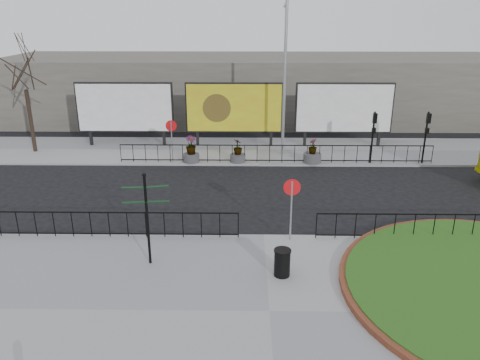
{
  "coord_description": "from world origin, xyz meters",
  "views": [
    {
      "loc": [
        -0.7,
        -16.61,
        8.42
      ],
      "look_at": [
        -0.97,
        2.15,
        1.63
      ],
      "focal_mm": 35.0,
      "sensor_mm": 36.0,
      "label": 1
    }
  ],
  "objects_px": {
    "planter_a": "(191,152)",
    "planter_b": "(238,154)",
    "lamp_post": "(285,77)",
    "litter_bin": "(282,262)",
    "fingerpost_sign": "(147,210)",
    "planter_c": "(312,155)",
    "billboard_mid": "(234,108)"
  },
  "relations": [
    {
      "from": "lamp_post",
      "to": "planter_b",
      "type": "height_order",
      "value": "lamp_post"
    },
    {
      "from": "planter_c",
      "to": "litter_bin",
      "type": "bearing_deg",
      "value": -101.93
    },
    {
      "from": "fingerpost_sign",
      "to": "litter_bin",
      "type": "height_order",
      "value": "fingerpost_sign"
    },
    {
      "from": "planter_b",
      "to": "planter_c",
      "type": "height_order",
      "value": "planter_c"
    },
    {
      "from": "lamp_post",
      "to": "fingerpost_sign",
      "type": "xyz_separation_m",
      "value": [
        -5.55,
        -13.25,
        -2.69
      ]
    },
    {
      "from": "fingerpost_sign",
      "to": "litter_bin",
      "type": "bearing_deg",
      "value": -13.04
    },
    {
      "from": "billboard_mid",
      "to": "litter_bin",
      "type": "xyz_separation_m",
      "value": [
        2.0,
        -15.98,
        -2.0
      ]
    },
    {
      "from": "planter_a",
      "to": "planter_b",
      "type": "bearing_deg",
      "value": 0.79
    },
    {
      "from": "fingerpost_sign",
      "to": "planter_c",
      "type": "relative_size",
      "value": 2.33
    },
    {
      "from": "fingerpost_sign",
      "to": "planter_b",
      "type": "distance_m",
      "value": 12.13
    },
    {
      "from": "planter_b",
      "to": "litter_bin",
      "type": "bearing_deg",
      "value": -82.22
    },
    {
      "from": "lamp_post",
      "to": "fingerpost_sign",
      "type": "height_order",
      "value": "lamp_post"
    },
    {
      "from": "litter_bin",
      "to": "planter_b",
      "type": "height_order",
      "value": "planter_b"
    },
    {
      "from": "fingerpost_sign",
      "to": "planter_b",
      "type": "xyz_separation_m",
      "value": [
        2.85,
        11.69,
        -1.51
      ]
    },
    {
      "from": "lamp_post",
      "to": "planter_c",
      "type": "xyz_separation_m",
      "value": [
        1.61,
        -1.6,
        -4.24
      ]
    },
    {
      "from": "fingerpost_sign",
      "to": "litter_bin",
      "type": "relative_size",
      "value": 3.51
    },
    {
      "from": "billboard_mid",
      "to": "planter_a",
      "type": "xyz_separation_m",
      "value": [
        -2.41,
        -3.57,
        -1.87
      ]
    },
    {
      "from": "planter_a",
      "to": "planter_c",
      "type": "relative_size",
      "value": 1.09
    },
    {
      "from": "lamp_post",
      "to": "litter_bin",
      "type": "distance_m",
      "value": 14.66
    },
    {
      "from": "planter_c",
      "to": "fingerpost_sign",
      "type": "bearing_deg",
      "value": -121.6
    },
    {
      "from": "billboard_mid",
      "to": "planter_b",
      "type": "distance_m",
      "value": 4.06
    },
    {
      "from": "planter_b",
      "to": "fingerpost_sign",
      "type": "bearing_deg",
      "value": -103.69
    },
    {
      "from": "billboard_mid",
      "to": "planter_a",
      "type": "bearing_deg",
      "value": -124.06
    },
    {
      "from": "billboard_mid",
      "to": "litter_bin",
      "type": "distance_m",
      "value": 16.22
    },
    {
      "from": "fingerpost_sign",
      "to": "planter_b",
      "type": "height_order",
      "value": "fingerpost_sign"
    },
    {
      "from": "billboard_mid",
      "to": "planter_c",
      "type": "relative_size",
      "value": 4.33
    },
    {
      "from": "lamp_post",
      "to": "planter_c",
      "type": "bearing_deg",
      "value": -44.74
    },
    {
      "from": "planter_b",
      "to": "planter_c",
      "type": "relative_size",
      "value": 0.96
    },
    {
      "from": "lamp_post",
      "to": "planter_b",
      "type": "xyz_separation_m",
      "value": [
        -2.71,
        -1.56,
        -4.21
      ]
    },
    {
      "from": "lamp_post",
      "to": "planter_c",
      "type": "distance_m",
      "value": 4.81
    },
    {
      "from": "litter_bin",
      "to": "planter_a",
      "type": "xyz_separation_m",
      "value": [
        -4.41,
        12.4,
        0.13
      ]
    },
    {
      "from": "fingerpost_sign",
      "to": "planter_b",
      "type": "relative_size",
      "value": 2.43
    }
  ]
}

